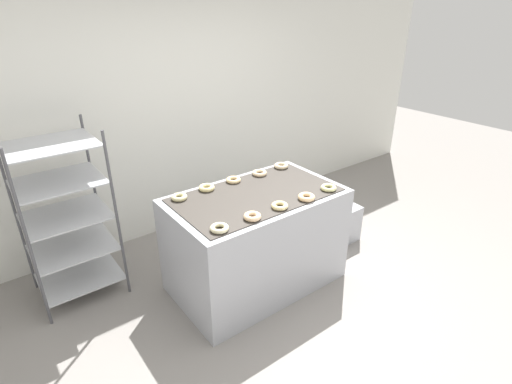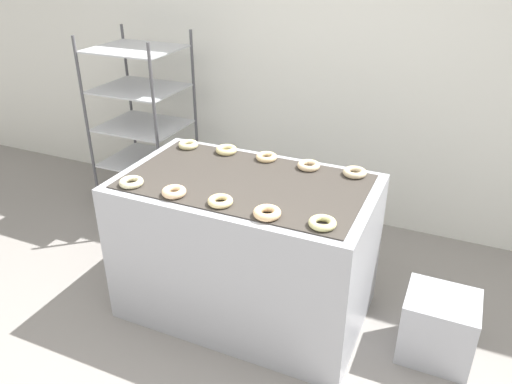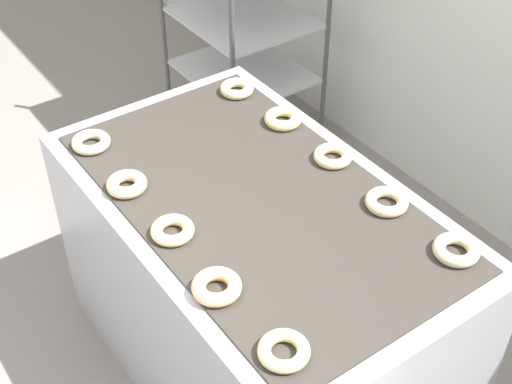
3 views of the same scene
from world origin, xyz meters
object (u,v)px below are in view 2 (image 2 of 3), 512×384
donut_near_left (174,192)px  donut_near_rightmost (322,223)px  donut_far_leftmost (188,145)px  donut_far_left (226,150)px  fryer_machine (246,248)px  donut_near_leftmost (131,182)px  baking_rack_cart (143,126)px  donut_near_right (267,213)px  donut_far_center (266,157)px  donut_far_right (309,165)px  glaze_bin (438,327)px  donut_near_center (221,201)px  donut_far_rightmost (355,172)px

donut_near_left → donut_near_rightmost: donut_near_left is taller
donut_far_leftmost → donut_far_left: donut_far_left is taller
fryer_machine → donut_far_left: (-0.29, 0.33, 0.48)m
donut_near_rightmost → donut_far_leftmost: donut_far_leftmost is taller
donut_near_rightmost → donut_far_left: 1.05m
donut_near_leftmost → donut_near_rightmost: same height
baking_rack_cart → donut_near_left: size_ratio=11.34×
donut_near_left → donut_near_right: same height
donut_far_center → baking_rack_cart: bearing=157.9°
donut_far_left → donut_far_right: bearing=-1.5°
donut_near_rightmost → donut_far_left: donut_far_left is taller
glaze_bin → donut_near_rightmost: (-0.61, -0.37, 0.73)m
donut_far_left → donut_far_center: size_ratio=1.04×
donut_far_center → donut_far_left: bearing=-179.6°
donut_near_left → donut_near_right: 0.55m
donut_near_center → donut_far_center: (-0.01, 0.64, -0.00)m
donut_near_rightmost → donut_far_center: size_ratio=1.03×
glaze_bin → donut_far_leftmost: 1.89m
donut_near_center → donut_near_rightmost: (0.55, 0.00, -0.00)m
baking_rack_cart → donut_far_leftmost: bearing=-35.9°
donut_near_leftmost → donut_far_leftmost: donut_far_leftmost is taller
baking_rack_cart → donut_near_right: (1.61, -1.19, 0.16)m
donut_far_right → donut_far_rightmost: 0.28m
donut_near_center → donut_near_right: size_ratio=0.94×
donut_near_leftmost → donut_far_leftmost: 0.62m
donut_near_center → glaze_bin: bearing=17.6°
donut_near_right → baking_rack_cart: bearing=143.4°
donut_near_right → donut_near_center: bearing=176.2°
donut_near_rightmost → donut_far_right: 0.68m
glaze_bin → donut_far_rightmost: donut_far_rightmost is taller
donut_near_center → donut_far_rightmost: (0.55, 0.63, 0.00)m
fryer_machine → donut_near_rightmost: size_ratio=10.85×
glaze_bin → donut_near_leftmost: bearing=-167.8°
fryer_machine → donut_far_center: donut_far_center is taller
donut_near_center → donut_near_leftmost: bearing=-179.7°
donut_near_leftmost → donut_far_right: 1.04m
fryer_machine → donut_far_rightmost: (0.55, 0.33, 0.48)m
donut_far_left → donut_far_center: 0.28m
donut_far_rightmost → donut_near_center: bearing=-130.9°
fryer_machine → donut_far_leftmost: bearing=151.4°
donut_near_leftmost → donut_near_right: donut_near_right is taller
fryer_machine → donut_near_leftmost: bearing=-151.0°
baking_rack_cart → donut_near_rightmost: (1.89, -1.17, 0.16)m
donut_near_left → donut_far_center: (0.27, 0.65, -0.00)m
donut_far_center → donut_far_right: 0.28m
donut_near_center → donut_far_left: 0.70m
glaze_bin → donut_far_left: donut_far_left is taller
fryer_machine → donut_far_leftmost: size_ratio=11.24×
donut_far_center → donut_far_rightmost: 0.56m
glaze_bin → donut_near_right: 1.22m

